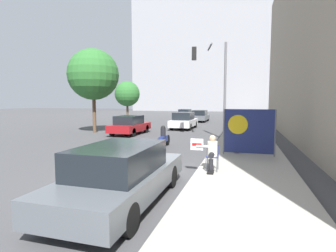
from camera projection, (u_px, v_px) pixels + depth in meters
ground_plane at (143, 182)px, 8.18m from camera, size 160.00×160.00×0.00m
sidewalk_curb at (245, 131)px, 21.64m from camera, size 3.31×90.00×0.14m
building_backdrop_far at (228, 42)px, 72.11m from camera, size 52.00×12.00×37.81m
seated_protester at (211, 152)px, 8.95m from camera, size 0.95×0.77×1.23m
jogger_on_sidewalk at (237, 133)px, 12.12m from camera, size 0.34×0.34×1.79m
pedestrian_behind at (261, 130)px, 13.79m from camera, size 0.34×0.34×1.78m
protest_banner at (248, 131)px, 11.50m from camera, size 2.22×0.06×2.04m
traffic_light_pole at (214, 75)px, 17.33m from camera, size 2.27×2.03×6.26m
parked_car_curbside at (122, 174)px, 6.43m from camera, size 1.87×4.75×1.47m
car_on_road_nearest at (130, 125)px, 20.22m from camera, size 1.86×4.30×1.45m
car_on_road_midblock at (184, 121)px, 24.32m from camera, size 1.88×4.38×1.55m
car_on_road_distant at (200, 116)px, 33.27m from camera, size 1.89×4.65×1.46m
car_on_road_far_lane at (185, 114)px, 40.78m from camera, size 1.89×4.36×1.38m
motorcycle_on_road at (163, 138)px, 14.31m from camera, size 0.28×2.24×1.23m
street_tree_near_curb at (93, 75)px, 21.09m from camera, size 4.09×4.09×6.75m
street_tree_midblock at (127, 94)px, 33.31m from camera, size 3.18×3.18×5.12m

